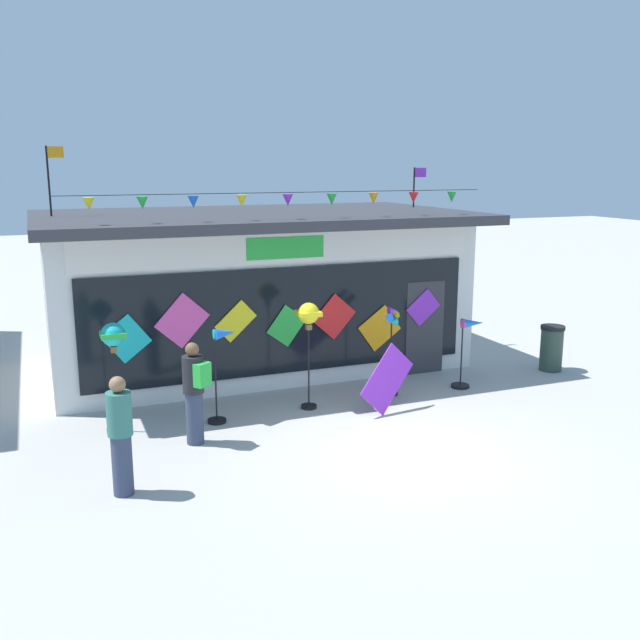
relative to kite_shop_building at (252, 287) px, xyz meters
name	(u,v)px	position (x,y,z in m)	size (l,w,h in m)	color
ground_plane	(408,453)	(0.71, -6.06, -1.73)	(80.00, 80.00, 0.00)	#ADAAA5
kite_shop_building	(252,287)	(0.00, 0.00, 0.00)	(9.12, 5.53, 4.78)	silver
wind_spinner_far_left	(114,346)	(-3.39, -3.42, -0.24)	(0.40, 0.40, 1.88)	black
wind_spinner_left	(222,360)	(-1.63, -3.63, -0.60)	(0.55, 0.32, 1.69)	black
wind_spinner_center_left	(309,321)	(0.01, -3.52, -0.07)	(0.40, 0.40, 1.99)	black
wind_spinner_center_right	(392,336)	(1.77, -3.42, -0.53)	(0.38, 0.29, 1.77)	black
wind_spinner_right	(468,343)	(3.46, -3.49, -0.81)	(0.65, 0.37, 1.42)	black
person_near_camera	(195,391)	(-2.29, -4.45, -0.84)	(0.44, 0.47, 1.68)	#333D56
person_mid_plaza	(121,435)	(-3.60, -5.88, -0.87)	(0.34, 0.34, 1.68)	#333D56
trash_bin	(551,348)	(5.82, -3.17, -1.22)	(0.52, 0.52, 1.00)	#2D4238
display_kite_on_ground	(387,379)	(1.27, -4.23, -1.11)	(0.64, 0.03, 1.16)	purple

